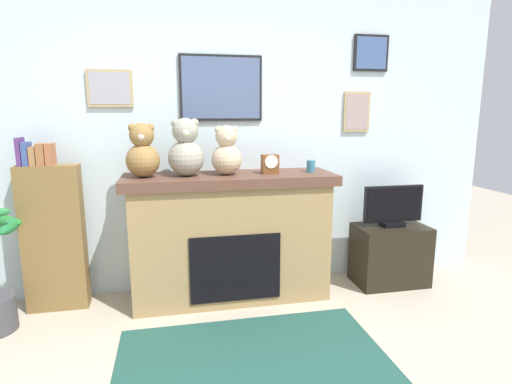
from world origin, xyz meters
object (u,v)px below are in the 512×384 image
(television, at_px, (393,207))
(teddy_bear_grey, at_px, (227,153))
(bookshelf, at_px, (53,234))
(tv_stand, at_px, (390,255))
(teddy_bear_brown, at_px, (186,150))
(fireplace, at_px, (231,236))
(candle_jar, at_px, (311,166))
(teddy_bear_tan, at_px, (143,153))
(mantel_clock, at_px, (270,164))

(television, distance_m, teddy_bear_grey, 1.58)
(bookshelf, bearing_deg, tv_stand, -2.00)
(teddy_bear_brown, bearing_deg, teddy_bear_grey, 0.01)
(tv_stand, height_order, teddy_bear_grey, teddy_bear_grey)
(fireplace, xyz_separation_m, television, (1.47, -0.03, 0.19))
(teddy_bear_brown, bearing_deg, television, -0.51)
(fireplace, xyz_separation_m, candle_jar, (0.69, -0.02, 0.58))
(television, bearing_deg, teddy_bear_tan, 179.57)
(bookshelf, relative_size, tv_stand, 2.14)
(television, bearing_deg, teddy_bear_grey, 179.38)
(fireplace, relative_size, teddy_bear_tan, 4.10)
(mantel_clock, distance_m, teddy_bear_tan, 1.02)
(mantel_clock, bearing_deg, television, -0.75)
(candle_jar, height_order, teddy_bear_grey, teddy_bear_grey)
(fireplace, height_order, bookshelf, bookshelf)
(bookshelf, height_order, television, bookshelf)
(television, distance_m, teddy_bear_brown, 1.90)
(candle_jar, relative_size, mantel_clock, 0.64)
(television, bearing_deg, candle_jar, 178.78)
(bookshelf, relative_size, mantel_clock, 8.76)
(candle_jar, height_order, teddy_bear_tan, teddy_bear_tan)
(fireplace, bearing_deg, bookshelf, 177.26)
(tv_stand, height_order, television, television)
(teddy_bear_brown, bearing_deg, teddy_bear_tan, 179.99)
(teddy_bear_tan, xyz_separation_m, teddy_bear_brown, (0.33, -0.00, 0.02))
(tv_stand, bearing_deg, candle_jar, 178.88)
(teddy_bear_brown, bearing_deg, candle_jar, 0.03)
(teddy_bear_brown, xyz_separation_m, teddy_bear_grey, (0.32, 0.00, -0.03))
(tv_stand, bearing_deg, television, -90.00)
(fireplace, bearing_deg, mantel_clock, -3.34)
(mantel_clock, bearing_deg, teddy_bear_tan, 179.93)
(mantel_clock, height_order, teddy_bear_brown, teddy_bear_brown)
(teddy_bear_grey, bearing_deg, fireplace, 34.73)
(bookshelf, relative_size, teddy_bear_brown, 3.01)
(teddy_bear_tan, bearing_deg, fireplace, 1.54)
(candle_jar, bearing_deg, teddy_bear_tan, -179.98)
(fireplace, relative_size, teddy_bear_brown, 3.77)
(teddy_bear_tan, bearing_deg, teddy_bear_brown, -0.01)
(bookshelf, bearing_deg, candle_jar, -2.32)
(tv_stand, distance_m, candle_jar, 1.15)
(candle_jar, xyz_separation_m, mantel_clock, (-0.36, -0.00, 0.03))
(fireplace, height_order, television, fireplace)
(bookshelf, relative_size, television, 2.45)
(tv_stand, relative_size, teddy_bear_tan, 1.53)
(fireplace, distance_m, teddy_bear_tan, 0.99)
(mantel_clock, bearing_deg, fireplace, 176.66)
(mantel_clock, distance_m, teddy_bear_brown, 0.69)
(teddy_bear_tan, relative_size, teddy_bear_grey, 1.05)
(bookshelf, xyz_separation_m, teddy_bear_grey, (1.37, -0.09, 0.62))
(candle_jar, relative_size, teddy_bear_tan, 0.24)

